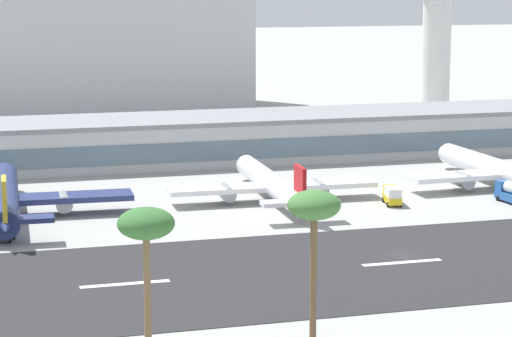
{
  "coord_description": "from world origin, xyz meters",
  "views": [
    {
      "loc": [
        -60.8,
        -137.65,
        40.02
      ],
      "look_at": [
        -9.44,
        46.3,
        5.3
      ],
      "focal_mm": 73.55,
      "sensor_mm": 36.0,
      "label": 1
    }
  ],
  "objects_px": {
    "palm_tree_3": "(314,210)",
    "control_tower": "(437,17)",
    "airliner_navy_tail_gate_2": "(505,173)",
    "service_box_truck_0": "(392,195)",
    "distant_hotel_block": "(52,28)",
    "palm_tree_2": "(146,228)",
    "service_baggage_tug_1": "(7,235)",
    "terminal_building": "(207,138)",
    "airliner_gold_tail_gate_0": "(5,199)",
    "airliner_red_tail_gate_1": "(274,186)"
  },
  "relations": [
    {
      "from": "service_baggage_tug_1",
      "to": "palm_tree_3",
      "type": "relative_size",
      "value": 0.21
    },
    {
      "from": "airliner_red_tail_gate_1",
      "to": "palm_tree_3",
      "type": "height_order",
      "value": "palm_tree_3"
    },
    {
      "from": "distant_hotel_block",
      "to": "airliner_gold_tail_gate_0",
      "type": "distance_m",
      "value": 153.97
    },
    {
      "from": "terminal_building",
      "to": "palm_tree_3",
      "type": "distance_m",
      "value": 119.01
    },
    {
      "from": "service_baggage_tug_1",
      "to": "airliner_navy_tail_gate_2",
      "type": "bearing_deg",
      "value": 119.11
    },
    {
      "from": "palm_tree_3",
      "to": "palm_tree_2",
      "type": "bearing_deg",
      "value": -172.6
    },
    {
      "from": "service_box_truck_0",
      "to": "service_baggage_tug_1",
      "type": "height_order",
      "value": "service_box_truck_0"
    },
    {
      "from": "airliner_gold_tail_gate_0",
      "to": "palm_tree_3",
      "type": "distance_m",
      "value": 78.25
    },
    {
      "from": "control_tower",
      "to": "service_box_truck_0",
      "type": "xyz_separation_m",
      "value": [
        -54.37,
        -98.42,
        -27.59
      ]
    },
    {
      "from": "control_tower",
      "to": "airliner_navy_tail_gate_2",
      "type": "distance_m",
      "value": 98.87
    },
    {
      "from": "control_tower",
      "to": "airliner_red_tail_gate_1",
      "type": "bearing_deg",
      "value": -129.26
    },
    {
      "from": "distant_hotel_block",
      "to": "palm_tree_3",
      "type": "height_order",
      "value": "distant_hotel_block"
    },
    {
      "from": "airliner_gold_tail_gate_0",
      "to": "service_box_truck_0",
      "type": "bearing_deg",
      "value": -93.82
    },
    {
      "from": "service_box_truck_0",
      "to": "palm_tree_2",
      "type": "relative_size",
      "value": 0.38
    },
    {
      "from": "airliner_navy_tail_gate_2",
      "to": "palm_tree_2",
      "type": "xyz_separation_m",
      "value": [
        -82.08,
        -73.57,
        11.41
      ]
    },
    {
      "from": "distant_hotel_block",
      "to": "service_baggage_tug_1",
      "type": "distance_m",
      "value": 170.11
    },
    {
      "from": "airliner_navy_tail_gate_2",
      "to": "service_box_truck_0",
      "type": "relative_size",
      "value": 7.66
    },
    {
      "from": "palm_tree_3",
      "to": "distant_hotel_block",
      "type": "bearing_deg",
      "value": 92.52
    },
    {
      "from": "airliner_red_tail_gate_1",
      "to": "service_box_truck_0",
      "type": "bearing_deg",
      "value": -109.2
    },
    {
      "from": "terminal_building",
      "to": "airliner_red_tail_gate_1",
      "type": "relative_size",
      "value": 4.8
    },
    {
      "from": "terminal_building",
      "to": "control_tower",
      "type": "bearing_deg",
      "value": 30.44
    },
    {
      "from": "service_box_truck_0",
      "to": "palm_tree_3",
      "type": "bearing_deg",
      "value": 161.44
    },
    {
      "from": "terminal_building",
      "to": "service_baggage_tug_1",
      "type": "height_order",
      "value": "terminal_building"
    },
    {
      "from": "terminal_building",
      "to": "airliner_gold_tail_gate_0",
      "type": "relative_size",
      "value": 4.42
    },
    {
      "from": "service_baggage_tug_1",
      "to": "palm_tree_2",
      "type": "height_order",
      "value": "palm_tree_2"
    },
    {
      "from": "airliner_navy_tail_gate_2",
      "to": "service_box_truck_0",
      "type": "xyz_separation_m",
      "value": [
        -26.41,
        -7.26,
        -1.45
      ]
    },
    {
      "from": "airliner_red_tail_gate_1",
      "to": "airliner_navy_tail_gate_2",
      "type": "height_order",
      "value": "airliner_navy_tail_gate_2"
    },
    {
      "from": "airliner_navy_tail_gate_2",
      "to": "service_baggage_tug_1",
      "type": "relative_size",
      "value": 13.71
    },
    {
      "from": "control_tower",
      "to": "airliner_gold_tail_gate_0",
      "type": "height_order",
      "value": "control_tower"
    },
    {
      "from": "distant_hotel_block",
      "to": "palm_tree_2",
      "type": "relative_size",
      "value": 7.29
    },
    {
      "from": "distant_hotel_block",
      "to": "airliner_navy_tail_gate_2",
      "type": "xyz_separation_m",
      "value": [
        72.75,
        -150.93,
        -21.76
      ]
    },
    {
      "from": "palm_tree_3",
      "to": "control_tower",
      "type": "bearing_deg",
      "value": 60.73
    },
    {
      "from": "distant_hotel_block",
      "to": "airliner_red_tail_gate_1",
      "type": "distance_m",
      "value": 154.46
    },
    {
      "from": "airliner_navy_tail_gate_2",
      "to": "palm_tree_3",
      "type": "height_order",
      "value": "palm_tree_3"
    },
    {
      "from": "airliner_red_tail_gate_1",
      "to": "service_baggage_tug_1",
      "type": "height_order",
      "value": "airliner_red_tail_gate_1"
    },
    {
      "from": "control_tower",
      "to": "service_baggage_tug_1",
      "type": "bearing_deg",
      "value": -138.72
    },
    {
      "from": "terminal_building",
      "to": "distant_hotel_block",
      "type": "relative_size",
      "value": 1.79
    },
    {
      "from": "airliner_gold_tail_gate_0",
      "to": "service_box_truck_0",
      "type": "height_order",
      "value": "airliner_gold_tail_gate_0"
    },
    {
      "from": "control_tower",
      "to": "airliner_navy_tail_gate_2",
      "type": "relative_size",
      "value": 0.96
    },
    {
      "from": "distant_hotel_block",
      "to": "airliner_navy_tail_gate_2",
      "type": "bearing_deg",
      "value": -64.26
    },
    {
      "from": "airliner_gold_tail_gate_0",
      "to": "airliner_red_tail_gate_1",
      "type": "distance_m",
      "value": 47.4
    },
    {
      "from": "distant_hotel_block",
      "to": "service_baggage_tug_1",
      "type": "bearing_deg",
      "value": -97.33
    },
    {
      "from": "airliner_gold_tail_gate_0",
      "to": "control_tower",
      "type": "bearing_deg",
      "value": -50.84
    },
    {
      "from": "distant_hotel_block",
      "to": "terminal_building",
      "type": "bearing_deg",
      "value": -76.64
    },
    {
      "from": "terminal_building",
      "to": "palm_tree_2",
      "type": "height_order",
      "value": "palm_tree_2"
    },
    {
      "from": "service_box_truck_0",
      "to": "distant_hotel_block",
      "type": "bearing_deg",
      "value": 27.58
    },
    {
      "from": "control_tower",
      "to": "distant_hotel_block",
      "type": "relative_size",
      "value": 0.38
    },
    {
      "from": "control_tower",
      "to": "service_box_truck_0",
      "type": "bearing_deg",
      "value": -118.92
    },
    {
      "from": "distant_hotel_block",
      "to": "palm_tree_2",
      "type": "height_order",
      "value": "distant_hotel_block"
    },
    {
      "from": "terminal_building",
      "to": "distant_hotel_block",
      "type": "bearing_deg",
      "value": 103.36
    }
  ]
}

